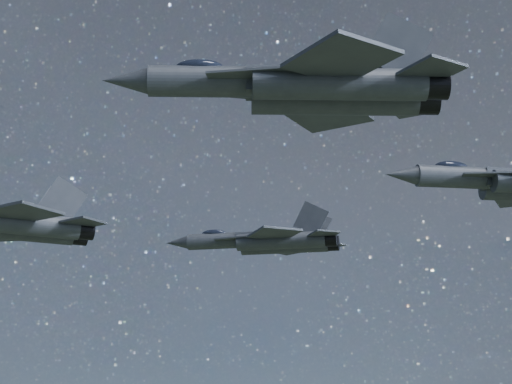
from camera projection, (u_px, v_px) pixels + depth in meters
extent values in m
cube|color=#30353C|center=(11.00, 220.00, 69.49)|extent=(9.53, 4.24, 1.49)
cylinder|color=#30353C|center=(19.00, 223.00, 68.52)|extent=(9.77, 4.37, 1.79)
cylinder|color=#30353C|center=(14.00, 230.00, 70.54)|extent=(9.77, 4.37, 1.79)
cylinder|color=black|center=(84.00, 230.00, 70.61)|extent=(1.89, 2.00, 1.65)
cylinder|color=black|center=(78.00, 235.00, 72.62)|extent=(1.89, 2.00, 1.65)
cube|color=#30353C|center=(22.00, 212.00, 66.08)|extent=(6.59, 6.55, 0.23)
cube|color=#30353C|center=(6.00, 234.00, 72.93)|extent=(5.56, 5.96, 0.23)
cube|color=#30353C|center=(83.00, 223.00, 69.18)|extent=(3.90, 3.90, 0.17)
cube|color=#30353C|center=(69.00, 236.00, 73.81)|extent=(3.26, 3.43, 0.17)
cube|color=#30353C|center=(63.00, 201.00, 70.19)|extent=(3.96, 0.96, 4.09)
cube|color=#30353C|center=(56.00, 209.00, 72.70)|extent=(3.80, 1.58, 4.09)
cylinder|color=#30353C|center=(226.00, 241.00, 85.68)|extent=(7.78, 4.09, 1.62)
cone|color=#30353C|center=(178.00, 243.00, 86.61)|extent=(2.83, 2.20, 1.45)
ellipsoid|color=black|center=(214.00, 234.00, 86.13)|extent=(2.69, 1.85, 0.80)
cube|color=#30353C|center=(279.00, 239.00, 84.66)|extent=(8.55, 4.31, 1.35)
cylinder|color=#30353C|center=(281.00, 241.00, 83.48)|extent=(8.76, 4.44, 1.62)
cylinder|color=#30353C|center=(285.00, 245.00, 85.44)|extent=(8.76, 4.44, 1.62)
cylinder|color=black|center=(330.00, 239.00, 82.59)|extent=(1.77, 1.86, 1.50)
cylinder|color=black|center=(332.00, 243.00, 84.55)|extent=(1.77, 1.86, 1.50)
cube|color=#30353C|center=(241.00, 238.00, 83.98)|extent=(5.23, 3.72, 0.12)
cube|color=#30353C|center=(247.00, 244.00, 86.62)|extent=(5.51, 1.93, 0.12)
cube|color=#30353C|center=(275.00, 233.00, 81.22)|extent=(4.82, 5.21, 0.21)
cube|color=#30353C|center=(286.00, 249.00, 87.88)|extent=(5.95, 5.87, 0.21)
cube|color=#30353C|center=(324.00, 234.00, 81.45)|extent=(2.82, 2.99, 0.16)
cube|color=#30353C|center=(329.00, 244.00, 85.95)|extent=(3.53, 3.50, 0.16)
cube|color=#30353C|center=(311.00, 219.00, 83.21)|extent=(3.36, 1.63, 3.70)
cube|color=#30353C|center=(314.00, 225.00, 85.66)|extent=(3.54, 1.08, 3.70)
cylinder|color=#30353C|center=(224.00, 82.00, 48.32)|extent=(8.64, 2.79, 1.79)
cone|color=#30353C|center=(126.00, 81.00, 48.19)|extent=(2.92, 1.92, 1.60)
ellipsoid|color=black|center=(200.00, 68.00, 48.52)|extent=(2.85, 1.52, 0.88)
cube|color=#30353C|center=(329.00, 84.00, 48.44)|extent=(9.54, 2.84, 1.49)
cylinder|color=#30353C|center=(339.00, 84.00, 47.21)|extent=(9.77, 2.93, 1.79)
cylinder|color=#30353C|center=(335.00, 100.00, 49.41)|extent=(9.77, 2.93, 1.79)
cylinder|color=black|center=(434.00, 85.00, 47.34)|extent=(1.68, 1.82, 1.65)
cylinder|color=black|center=(425.00, 101.00, 49.54)|extent=(1.68, 1.82, 1.65)
cube|color=#30353C|center=(261.00, 73.00, 46.84)|extent=(6.06, 3.03, 0.14)
cube|color=#30353C|center=(259.00, 95.00, 49.82)|extent=(6.04, 1.68, 0.14)
cube|color=#30353C|center=(341.00, 59.00, 44.62)|extent=(6.04, 6.31, 0.23)
cube|color=#30353C|center=(326.00, 113.00, 52.12)|extent=(6.49, 6.57, 0.23)
cube|color=#30353C|center=(432.00, 70.00, 45.96)|extent=(3.55, 3.67, 0.17)
cube|color=#30353C|center=(412.00, 107.00, 51.02)|extent=(3.83, 3.88, 0.17)
cube|color=#30353C|center=(398.00, 47.00, 47.61)|extent=(3.94, 0.98, 4.08)
cube|color=#30353C|center=(389.00, 68.00, 50.37)|extent=(4.00, 0.63, 4.08)
cylinder|color=#30353C|center=(468.00, 178.00, 66.20)|extent=(8.23, 1.83, 1.73)
cone|color=#30353C|center=(402.00, 175.00, 65.52)|extent=(2.68, 1.59, 1.55)
ellipsoid|color=black|center=(451.00, 167.00, 66.26)|extent=(2.65, 1.20, 0.85)
cube|color=#30353C|center=(501.00, 175.00, 64.99)|extent=(5.89, 2.37, 0.13)
cube|color=#30353C|center=(485.00, 186.00, 67.84)|extent=(5.89, 2.23, 0.13)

